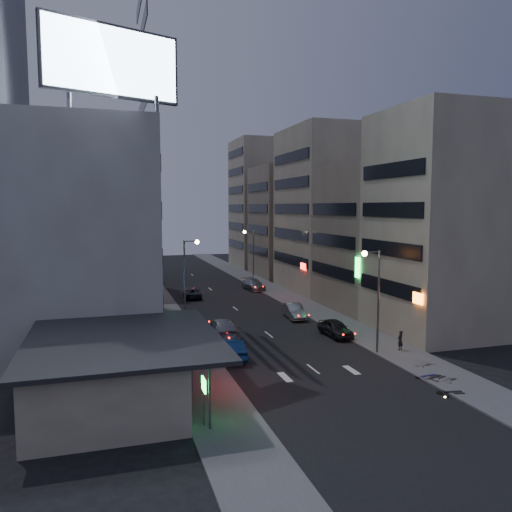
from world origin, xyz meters
name	(u,v)px	position (x,y,z in m)	size (l,w,h in m)	color
ground	(338,389)	(0.00, 0.00, 0.00)	(180.00, 180.00, 0.00)	black
sidewalk_left	(160,305)	(-8.00, 30.00, 0.06)	(4.00, 120.00, 0.12)	#4C4C4F
sidewalk_right	(289,298)	(8.00, 30.00, 0.06)	(4.00, 120.00, 0.12)	#4C4C4F
food_court	(109,369)	(-13.90, 2.00, 1.98)	(11.00, 13.00, 3.88)	#B3A98C
white_building	(69,234)	(-17.00, 20.00, 9.00)	(14.00, 24.00, 18.00)	#BBBBB6
shophouse_near	(439,223)	(15.00, 10.50, 10.00)	(10.00, 11.00, 20.00)	#B3A98C
shophouse_mid	(377,238)	(15.50, 22.00, 8.00)	(11.00, 12.00, 16.00)	gray
shophouse_far	(325,210)	(15.00, 35.00, 11.00)	(10.00, 14.00, 22.00)	#B3A98C
far_left_a	(92,217)	(-15.50, 45.00, 10.00)	(11.00, 10.00, 20.00)	#BBBBB6
far_left_b	(91,231)	(-16.00, 58.00, 7.50)	(12.00, 10.00, 15.00)	slate
far_right_a	(289,221)	(15.50, 50.00, 9.00)	(11.00, 12.00, 18.00)	gray
far_right_b	(266,204)	(16.00, 64.00, 12.00)	(12.00, 12.00, 24.00)	#B3A98C
billboard	(113,62)	(-12.99, 9.97, 21.66)	(9.52, 3.75, 6.20)	#595B60
street_lamp_right_near	(374,286)	(5.90, 6.00, 5.36)	(1.60, 0.44, 8.02)	#595B60
street_lamp_left	(188,267)	(-5.90, 22.00, 5.36)	(1.60, 0.44, 8.02)	#595B60
street_lamp_right_far	(251,250)	(5.90, 40.00, 5.36)	(1.60, 0.44, 8.02)	#595B60
parked_car_right_near	(335,328)	(5.46, 11.68, 0.74)	(1.75, 4.36, 1.49)	#242529
parked_car_right_mid	(294,311)	(4.58, 19.51, 0.74)	(1.58, 4.52, 1.49)	#9BA0A3
parked_car_left	(192,293)	(-3.55, 33.86, 0.64)	(2.13, 4.63, 1.29)	#25252A
parked_car_right_far	(254,285)	(5.60, 37.53, 0.73)	(2.06, 5.07, 1.47)	#96989E
road_car_blue	(231,348)	(-5.00, 8.16, 0.77)	(1.62, 4.64, 1.53)	navy
road_car_silver	(222,329)	(-4.29, 14.03, 0.86)	(2.40, 5.90, 1.71)	gray
person	(400,340)	(8.37, 6.02, 0.89)	(0.56, 0.37, 1.54)	black
scooter_black_a	(461,382)	(6.95, -2.84, 0.70)	(1.91, 0.64, 1.17)	black
scooter_silver_a	(451,369)	(8.03, -0.53, 0.65)	(1.74, 0.58, 1.06)	#AAAFB2
scooter_blue	(435,366)	(7.38, 0.30, 0.70)	(1.91, 0.64, 1.17)	navy
scooter_black_b	(439,366)	(7.54, 0.10, 0.72)	(1.97, 0.66, 1.20)	black
scooter_silver_b	(427,356)	(8.29, 2.49, 0.62)	(1.64, 0.55, 1.00)	#9B9DA2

